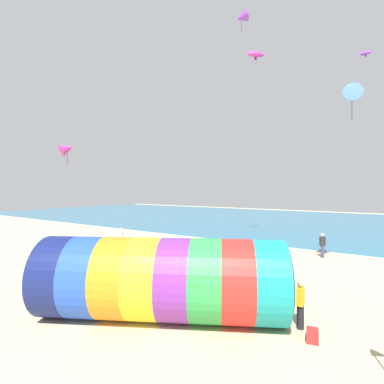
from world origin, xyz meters
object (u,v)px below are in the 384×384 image
Objects in this scene: kite_handler at (300,304)px; kite_magenta_delta at (67,149)px; kite_purple_delta at (242,18)px; giant_inflatable_tube at (162,279)px; kite_blue_delta at (352,96)px; bystander_near_water at (121,238)px; kite_magenta_parafoil at (256,54)px; kite_purple_parafoil at (366,53)px; bystander_mid_beach at (323,245)px; cooler_box at (313,336)px.

kite_magenta_delta is at bearing 179.45° from kite_handler.
kite_purple_delta reaches higher than kite_handler.
kite_blue_delta reaches higher than giant_inflatable_tube.
kite_magenta_delta reaches higher than bystander_near_water.
kite_magenta_delta reaches higher than kite_handler.
kite_magenta_parafoil reaches higher than giant_inflatable_tube.
giant_inflatable_tube is at bearing -105.80° from kite_purple_parafoil.
kite_blue_delta is (14.54, 7.52, 2.57)m from kite_magenta_delta.
kite_magenta_delta is at bearing -114.70° from kite_magenta_parafoil.
kite_magenta_delta is at bearing -136.46° from bystander_mid_beach.
kite_purple_delta is 17.69m from bystander_near_water.
giant_inflatable_tube is 7.66× the size of kite_purple_delta.
kite_magenta_parafoil is at bearing 142.22° from kite_blue_delta.
kite_magenta_delta is 0.92× the size of bystander_near_water.
kite_purple_delta is 12.68m from kite_magenta_delta.
kite_purple_parafoil is (8.14, 1.73, -1.37)m from kite_magenta_parafoil.
kite_magenta_delta is 22.69m from kite_purple_parafoil.
kite_purple_parafoil is (5.05, 17.83, 13.60)m from giant_inflatable_tube.
kite_magenta_parafoil is 12.29m from kite_blue_delta.
kite_magenta_delta is at bearing -132.98° from kite_purple_parafoil.
kite_handler is 1.02× the size of bystander_near_water.
giant_inflatable_tube reaches higher than kite_handler.
kite_magenta_parafoil reaches higher than cooler_box.
kite_magenta_parafoil is 0.81× the size of kite_blue_delta.
giant_inflatable_tube is 14.23m from bystander_mid_beach.
giant_inflatable_tube is 11.31m from kite_magenta_delta.
kite_purple_parafoil is (5.15, 10.86, 0.72)m from kite_purple_delta.
bystander_near_water reaches higher than cooler_box.
giant_inflatable_tube is at bearing -13.40° from kite_magenta_delta.
kite_purple_delta is at bearing 132.70° from cooler_box.
bystander_near_water is at bearing 157.31° from cooler_box.
kite_magenta_parafoil is 8.43m from kite_purple_parafoil.
bystander_near_water is at bearing -136.87° from kite_magenta_parafoil.
kite_purple_delta is 0.73× the size of bystander_near_water.
kite_blue_delta is 18.83m from bystander_near_water.
kite_magenta_parafoil is at bearing 118.27° from kite_handler.
kite_handler is 22.26m from kite_magenta_parafoil.
kite_purple_parafoil is 14.91m from bystander_mid_beach.
kite_magenta_parafoil reaches higher than kite_magenta_delta.
kite_purple_delta reaches higher than bystander_mid_beach.
kite_magenta_parafoil is at bearing 108.12° from kite_purple_delta.
kite_magenta_delta is at bearing -152.67° from kite_blue_delta.
bystander_near_water is (-16.45, -9.51, -14.26)m from kite_purple_parafoil.
giant_inflatable_tube is at bearing -79.12° from kite_magenta_parafoil.
cooler_box is (2.15, -12.46, -0.69)m from bystander_mid_beach.
kite_handler is 2.08× the size of kite_purple_parafoil.
kite_blue_delta is at bearing 28.36° from kite_purple_delta.
kite_magenta_delta reaches higher than giant_inflatable_tube.
kite_blue_delta is at bearing 62.56° from giant_inflatable_tube.
kite_magenta_parafoil is 0.97× the size of bystander_near_water.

